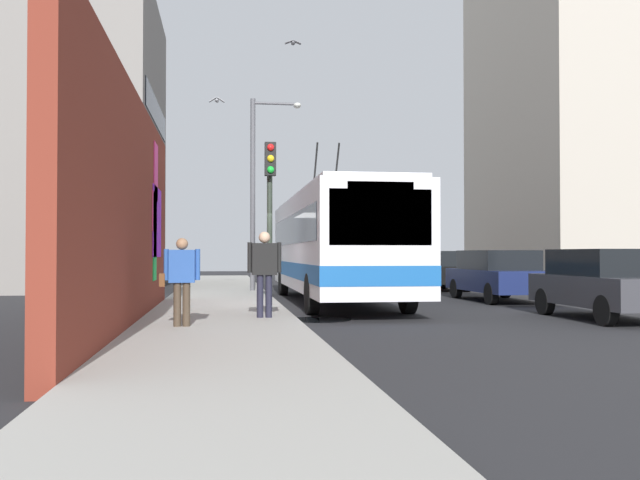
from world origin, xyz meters
TOP-DOWN VIEW (x-y plane):
  - ground_plane at (0.00, 0.00)m, footprint 80.00×80.00m
  - sidewalk_slab at (0.00, 1.60)m, footprint 48.00×3.20m
  - graffiti_wall at (-4.31, 3.35)m, footprint 13.31×0.32m
  - building_far_left at (12.43, 9.20)m, footprint 10.32×9.62m
  - building_far_right at (13.96, -17.00)m, footprint 11.33×9.67m
  - city_bus at (2.20, -1.80)m, footprint 12.32×2.67m
  - parked_car_dark_gray at (-3.82, -7.00)m, footprint 4.06×1.83m
  - parked_car_navy at (2.27, -7.00)m, footprint 4.57×1.92m
  - parked_car_black at (8.56, -7.00)m, footprint 4.07×1.75m
  - parked_car_red at (14.34, -7.00)m, footprint 4.27×1.79m
  - pedestrian_at_curb at (-3.89, 0.67)m, footprint 0.24×0.71m
  - pedestrian_near_wall at (-5.42, 2.28)m, footprint 0.22×0.73m
  - traffic_light at (-0.88, 0.35)m, footprint 0.49×0.28m
  - street_lamp at (6.74, 0.25)m, footprint 0.44×1.85m
  - flying_pigeons at (0.30, -0.16)m, footprint 10.91×4.48m
  - curbside_puddle at (-2.97, -0.60)m, footprint 1.46×1.46m

SIDE VIEW (x-z plane):
  - ground_plane at x=0.00m, z-range 0.00..0.00m
  - curbside_puddle at x=-2.97m, z-range 0.00..0.00m
  - sidewalk_slab at x=0.00m, z-range 0.00..0.15m
  - parked_car_black at x=8.56m, z-range 0.04..1.62m
  - parked_car_dark_gray at x=-3.82m, z-range 0.04..1.62m
  - parked_car_red at x=14.34m, z-range 0.04..1.62m
  - parked_car_navy at x=2.27m, z-range 0.05..1.63m
  - pedestrian_near_wall at x=-5.42m, z-range 0.28..1.90m
  - pedestrian_at_curb at x=-3.89m, z-range 0.32..2.11m
  - city_bus at x=2.20m, z-range -0.71..4.32m
  - graffiti_wall at x=-4.31m, z-range 0.00..4.64m
  - traffic_light at x=-0.88m, z-range 0.87..5.02m
  - street_lamp at x=6.74m, z-range 0.66..7.61m
  - building_far_left at x=12.43m, z-range 0.00..12.49m
  - flying_pigeons at x=0.30m, z-range 6.76..10.00m
  - building_far_right at x=13.96m, z-range 0.00..21.20m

